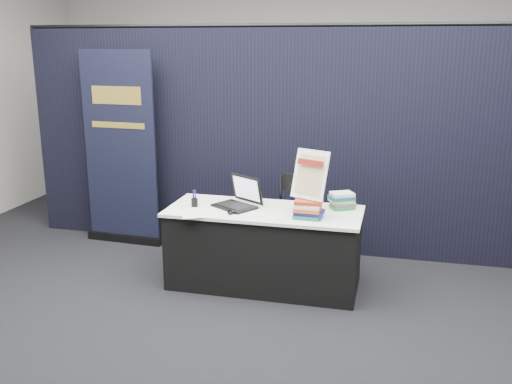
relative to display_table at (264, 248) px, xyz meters
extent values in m
plane|color=black|center=(0.00, -0.55, -0.38)|extent=(8.00, 8.00, 0.00)
cube|color=#A7A49E|center=(0.00, 3.45, 1.37)|extent=(8.00, 0.02, 3.50)
cube|color=black|center=(0.00, 1.05, 0.82)|extent=(6.00, 0.08, 2.40)
cube|color=black|center=(0.00, 0.00, -0.02)|extent=(1.76, 0.71, 0.72)
cube|color=silver|center=(0.00, 0.00, 0.36)|extent=(1.80, 0.75, 0.03)
cube|color=black|center=(-0.29, 0.00, 0.38)|extent=(0.47, 0.43, 0.02)
cube|color=black|center=(-0.29, 0.13, 0.53)|extent=(0.36, 0.26, 0.27)
cube|color=white|center=(-0.29, 0.12, 0.53)|extent=(0.30, 0.21, 0.21)
ellipsoid|color=black|center=(-0.26, -0.20, 0.39)|extent=(0.09, 0.11, 0.03)
cube|color=white|center=(-0.53, -0.28, 0.38)|extent=(0.40, 0.36, 0.00)
cube|color=white|center=(-0.74, -0.24, 0.38)|extent=(0.30, 0.21, 0.00)
cube|color=white|center=(-0.51, -0.10, 0.38)|extent=(0.34, 0.29, 0.00)
cylinder|color=black|center=(-0.66, -0.07, 0.41)|extent=(0.07, 0.07, 0.08)
cube|color=#185D54|center=(0.44, -0.14, 0.39)|extent=(0.25, 0.19, 0.03)
cube|color=navy|center=(0.44, -0.14, 0.42)|extent=(0.25, 0.19, 0.03)
cube|color=#ED4E21|center=(0.44, -0.14, 0.46)|extent=(0.25, 0.19, 0.03)
cube|color=#F6F1C9|center=(0.44, -0.14, 0.49)|extent=(0.25, 0.19, 0.03)
cube|color=#A4301A|center=(0.44, -0.14, 0.52)|extent=(0.25, 0.19, 0.03)
cube|color=#1E7136|center=(0.70, 0.22, 0.39)|extent=(0.26, 0.24, 0.03)
cube|color=#56565B|center=(0.70, 0.22, 0.42)|extent=(0.26, 0.24, 0.03)
cube|color=#B6B849|center=(0.70, 0.22, 0.45)|extent=(0.26, 0.24, 0.03)
cube|color=navy|center=(0.70, 0.22, 0.48)|extent=(0.26, 0.24, 0.03)
cube|color=silver|center=(0.70, 0.22, 0.51)|extent=(0.26, 0.24, 0.03)
cube|color=black|center=(0.44, -0.15, 0.55)|extent=(0.21, 0.10, 0.01)
cylinder|color=black|center=(0.35, -0.07, 0.68)|extent=(0.05, 0.11, 0.31)
cylinder|color=black|center=(0.52, -0.07, 0.68)|extent=(0.05, 0.11, 0.31)
cube|color=white|center=(0.44, -0.11, 0.76)|extent=(0.35, 0.25, 0.43)
cube|color=#C8B87D|center=(0.44, -0.12, 0.76)|extent=(0.28, 0.19, 0.34)
cube|color=maroon|center=(0.44, -0.12, 0.87)|extent=(0.25, 0.12, 0.05)
cube|color=black|center=(-1.85, 0.79, -0.33)|extent=(0.93, 0.15, 0.09)
cube|color=black|center=(-1.85, 0.81, 0.71)|extent=(0.87, 0.08, 2.18)
cube|color=gold|center=(-1.85, 0.79, 1.31)|extent=(0.60, 0.04, 0.20)
cube|color=gold|center=(-1.85, 0.79, 0.99)|extent=(0.65, 0.04, 0.07)
cylinder|color=black|center=(0.05, 0.06, -0.14)|extent=(0.02, 0.02, 0.48)
cylinder|color=black|center=(0.48, 0.06, -0.14)|extent=(0.02, 0.02, 0.48)
cylinder|color=black|center=(0.05, 0.48, -0.14)|extent=(0.02, 0.02, 0.48)
cylinder|color=black|center=(0.48, 0.48, -0.14)|extent=(0.02, 0.02, 0.48)
cube|color=black|center=(0.27, 0.27, 0.12)|extent=(0.56, 0.56, 0.04)
cube|color=black|center=(0.27, 0.48, 0.52)|extent=(0.41, 0.15, 0.17)
camera|label=1|loc=(1.16, -4.92, 1.88)|focal=40.00mm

